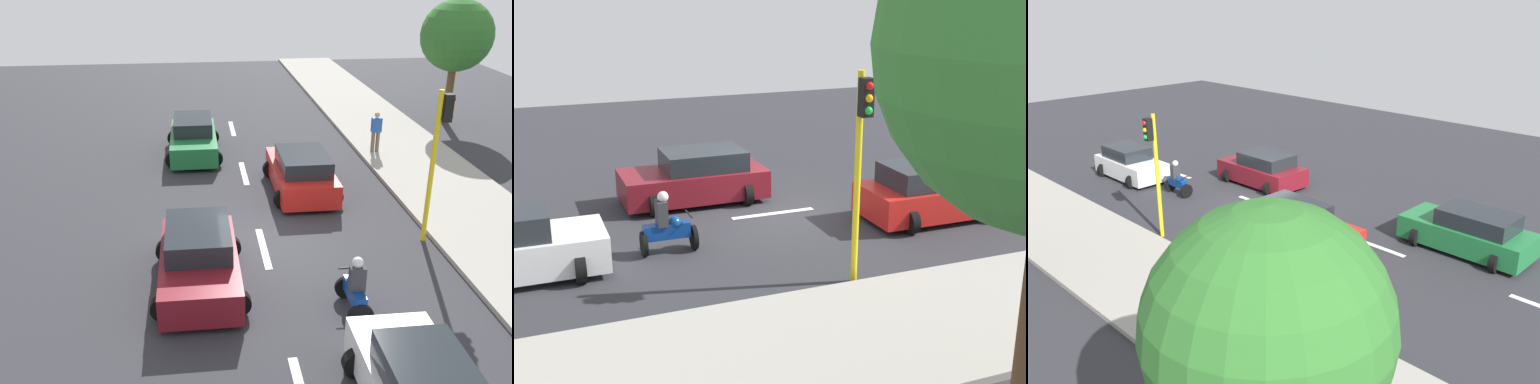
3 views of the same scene
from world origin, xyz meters
TOP-DOWN VIEW (x-y plane):
  - ground_plane at (0.00, 0.00)m, footprint 40.00×60.00m
  - sidewalk at (7.00, 0.00)m, footprint 4.00×60.00m
  - lane_stripe_north at (0.00, -6.00)m, footprint 0.20×2.40m
  - lane_stripe_mid at (0.00, 0.00)m, footprint 0.20×2.40m
  - lane_stripe_south at (0.00, 6.00)m, footprint 0.20×2.40m
  - car_red at (1.84, 4.01)m, footprint 2.36×4.25m
  - car_green at (-1.88, 8.46)m, footprint 2.27×4.34m
  - car_maroon at (-1.86, -1.69)m, footprint 2.35×4.12m
  - motorcycle at (1.71, -3.36)m, footprint 0.60×1.30m
  - traffic_light_corner at (4.85, -0.04)m, footprint 0.49×0.24m

SIDE VIEW (x-z plane):
  - ground_plane at x=0.00m, z-range -0.10..0.00m
  - lane_stripe_north at x=0.00m, z-range 0.00..0.01m
  - lane_stripe_mid at x=0.00m, z-range 0.00..0.01m
  - lane_stripe_south at x=0.00m, z-range 0.00..0.01m
  - sidewalk at x=7.00m, z-range 0.00..0.15m
  - motorcycle at x=1.71m, z-range -0.12..1.41m
  - car_maroon at x=-1.86m, z-range -0.05..1.47m
  - car_green at x=-1.88m, z-range -0.05..1.47m
  - car_red at x=1.84m, z-range -0.05..1.47m
  - traffic_light_corner at x=4.85m, z-range 0.68..5.18m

